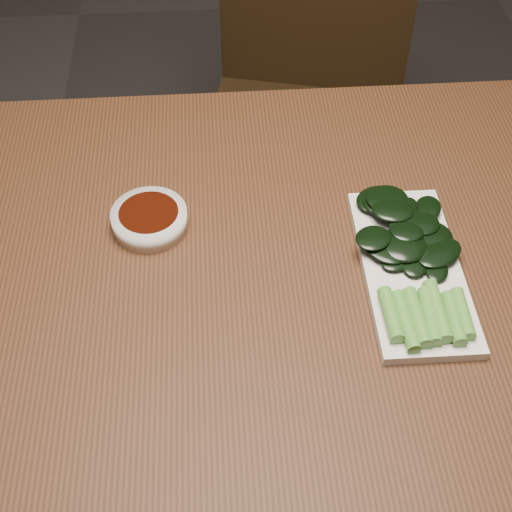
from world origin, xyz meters
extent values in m
plane|color=#312E2E|center=(0.00, 0.00, 0.00)|extent=(6.00, 6.00, 0.00)
cube|color=#402312|center=(0.00, 0.00, 0.73)|extent=(1.40, 0.80, 0.04)
cube|color=black|center=(0.14, 0.66, 0.43)|extent=(0.52, 0.52, 0.04)
cylinder|color=black|center=(-0.08, 0.52, 0.21)|extent=(0.04, 0.04, 0.41)
cylinder|color=black|center=(0.28, 0.43, 0.21)|extent=(0.04, 0.04, 0.41)
cylinder|color=black|center=(0.01, 0.88, 0.21)|extent=(0.04, 0.04, 0.41)
cylinder|color=black|center=(0.37, 0.79, 0.21)|extent=(0.04, 0.04, 0.41)
cylinder|color=silver|center=(-0.14, 0.10, 0.76)|extent=(0.10, 0.10, 0.03)
cylinder|color=#330D04|center=(-0.14, 0.10, 0.78)|extent=(0.08, 0.08, 0.00)
cube|color=silver|center=(0.20, -0.01, 0.76)|extent=(0.13, 0.28, 0.01)
cylinder|color=#539A35|center=(0.15, -0.09, 0.77)|extent=(0.02, 0.07, 0.02)
cylinder|color=#539A35|center=(0.17, -0.10, 0.77)|extent=(0.02, 0.08, 0.02)
cylinder|color=#539A35|center=(0.18, -0.10, 0.77)|extent=(0.02, 0.08, 0.02)
cylinder|color=#539A35|center=(0.20, -0.10, 0.77)|extent=(0.02, 0.08, 0.02)
cylinder|color=#539A35|center=(0.21, -0.09, 0.77)|extent=(0.02, 0.09, 0.02)
cylinder|color=#539A35|center=(0.22, -0.10, 0.77)|extent=(0.02, 0.07, 0.02)
cylinder|color=#539A35|center=(0.24, -0.10, 0.77)|extent=(0.02, 0.07, 0.02)
ellipsoid|color=black|center=(0.18, 0.07, 0.78)|extent=(0.06, 0.06, 0.01)
ellipsoid|color=black|center=(0.19, 0.02, 0.78)|extent=(0.08, 0.08, 0.01)
ellipsoid|color=black|center=(0.17, 0.11, 0.77)|extent=(0.08, 0.08, 0.01)
ellipsoid|color=black|center=(0.20, 0.06, 0.78)|extent=(0.06, 0.06, 0.01)
ellipsoid|color=black|center=(0.23, 0.03, 0.77)|extent=(0.07, 0.07, 0.01)
ellipsoid|color=black|center=(0.15, 0.03, 0.78)|extent=(0.06, 0.06, 0.01)
ellipsoid|color=black|center=(0.16, 0.01, 0.77)|extent=(0.08, 0.08, 0.01)
ellipsoid|color=black|center=(0.23, 0.00, 0.77)|extent=(0.08, 0.07, 0.01)
ellipsoid|color=black|center=(0.24, 0.08, 0.77)|extent=(0.05, 0.06, 0.01)
ellipsoid|color=black|center=(0.20, 0.08, 0.78)|extent=(0.05, 0.05, 0.01)
ellipsoid|color=black|center=(0.17, 0.09, 0.78)|extent=(0.06, 0.06, 0.01)
ellipsoid|color=black|center=(0.18, 0.10, 0.78)|extent=(0.06, 0.06, 0.01)
ellipsoid|color=black|center=(0.19, 0.03, 0.78)|extent=(0.05, 0.04, 0.01)
ellipsoid|color=black|center=(0.22, 0.05, 0.78)|extent=(0.06, 0.06, 0.01)
ellipsoid|color=black|center=(0.22, 0.00, 0.77)|extent=(0.06, 0.06, 0.01)
ellipsoid|color=black|center=(0.24, 0.01, 0.77)|extent=(0.03, 0.04, 0.01)
ellipsoid|color=black|center=(0.20, -0.01, 0.77)|extent=(0.04, 0.05, 0.01)
ellipsoid|color=black|center=(0.22, -0.02, 0.77)|extent=(0.04, 0.05, 0.01)
ellipsoid|color=black|center=(0.17, -0.01, 0.77)|extent=(0.05, 0.05, 0.01)
camera|label=1|loc=(-0.05, -0.59, 1.46)|focal=50.00mm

